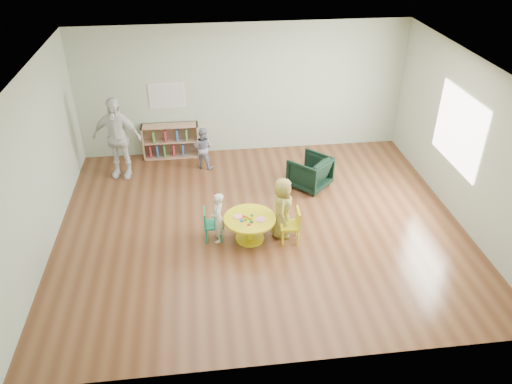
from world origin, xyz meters
TOP-DOWN VIEW (x-y plane):
  - room at (0.01, 0.00)m, footprint 7.10×7.00m
  - activity_table at (-0.23, -0.39)m, footprint 0.87×0.87m
  - kid_chair_left at (-0.88, -0.29)m, footprint 0.31×0.31m
  - kid_chair_right at (0.46, -0.49)m, footprint 0.33×0.33m
  - bookshelf at (-1.61, 2.86)m, footprint 1.20×0.30m
  - alphabet_poster at (-1.60, 2.98)m, footprint 0.74×0.01m
  - armchair at (1.13, 1.20)m, footprint 0.98×0.98m
  - child_left at (-0.76, -0.35)m, footprint 0.25×0.35m
  - child_right at (0.32, -0.31)m, footprint 0.45×0.59m
  - toddler at (-0.92, 2.27)m, footprint 0.54×0.50m
  - adult_caretaker at (-2.60, 2.12)m, footprint 1.05×0.62m

SIDE VIEW (x-z plane):
  - activity_table at x=-0.23m, z-range 0.06..0.54m
  - kid_chair_left at x=-0.88m, z-range 0.02..0.59m
  - kid_chair_right at x=0.46m, z-range 0.02..0.62m
  - armchair at x=1.13m, z-range 0.00..0.64m
  - bookshelf at x=-1.61m, z-range -0.01..0.74m
  - toddler at x=-0.92m, z-range 0.00..0.90m
  - child_left at x=-0.76m, z-range 0.00..0.90m
  - child_right at x=0.32m, z-range 0.00..1.08m
  - adult_caretaker at x=-2.60m, z-range 0.00..1.68m
  - alphabet_poster at x=-1.60m, z-range 1.08..1.62m
  - room at x=0.01m, z-range 0.49..3.29m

